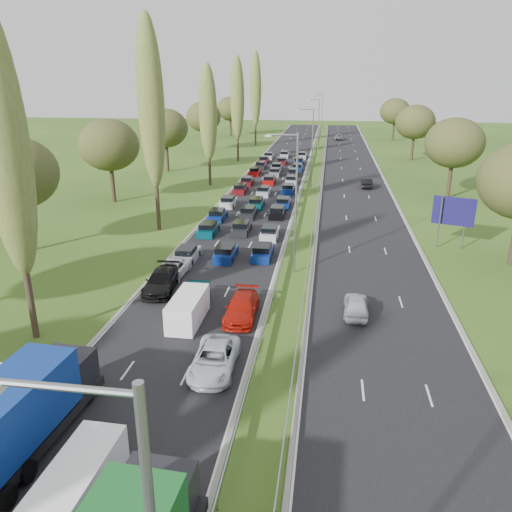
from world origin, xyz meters
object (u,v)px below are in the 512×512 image
at_px(near_car_2, 172,269).
at_px(near_car_3, 161,281).
at_px(blue_lorry, 23,411).
at_px(info_sign, 3,375).
at_px(white_van_front, 82,480).
at_px(white_van_rear, 189,308).
at_px(direction_sign, 453,214).

bearing_deg(near_car_2, near_car_3, -86.48).
distance_m(blue_lorry, info_sign, 4.92).
distance_m(near_car_3, blue_lorry, 18.42).
distance_m(white_van_front, info_sign, 9.44).
relative_size(blue_lorry, white_van_rear, 1.90).
height_order(white_van_rear, info_sign, info_sign).
distance_m(blue_lorry, white_van_front, 4.72).
distance_m(near_car_2, near_car_3, 2.96).
height_order(blue_lorry, direction_sign, direction_sign).
distance_m(near_car_2, direction_sign, 27.79).
bearing_deg(near_car_2, direction_sign, 26.77).
xyz_separation_m(blue_lorry, white_van_rear, (3.84, 13.51, -1.02)).
relative_size(near_car_3, white_van_rear, 1.12).
bearing_deg(direction_sign, white_van_rear, -138.27).
xyz_separation_m(white_van_rear, direction_sign, (21.52, 19.20, 2.56)).
bearing_deg(white_van_front, near_car_2, 100.53).
bearing_deg(blue_lorry, near_car_3, 92.95).
bearing_deg(white_van_rear, white_van_front, -89.33).
distance_m(near_car_3, white_van_rear, 6.07).
xyz_separation_m(near_car_2, blue_lorry, (-0.17, -21.33, 1.36)).
bearing_deg(blue_lorry, white_van_front, -28.90).
bearing_deg(direction_sign, near_car_3, -150.32).
distance_m(near_car_3, direction_sign, 29.07).
height_order(info_sign, direction_sign, direction_sign).
relative_size(near_car_2, white_van_rear, 0.96).
relative_size(near_car_3, info_sign, 2.63).
relative_size(near_car_2, info_sign, 2.24).
bearing_deg(white_van_front, direction_sign, 60.26).
relative_size(white_van_front, white_van_rear, 1.03).
height_order(near_car_2, direction_sign, direction_sign).
distance_m(white_van_front, direction_sign, 41.30).
xyz_separation_m(near_car_3, white_van_front, (3.67, -20.86, 0.22)).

